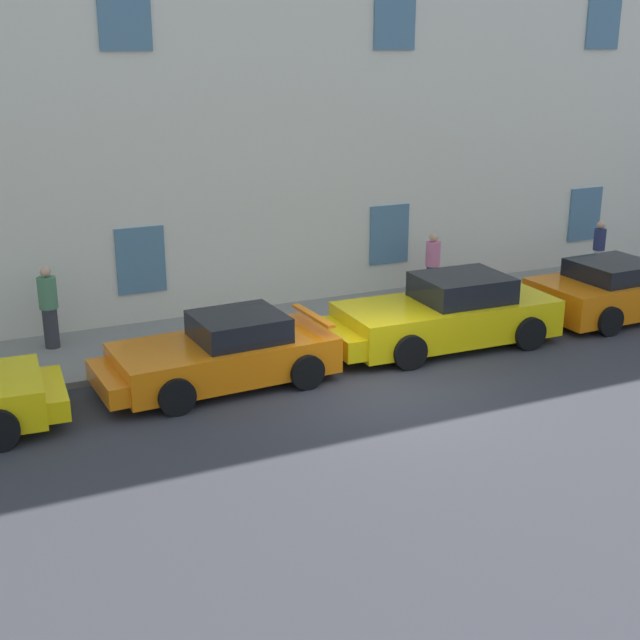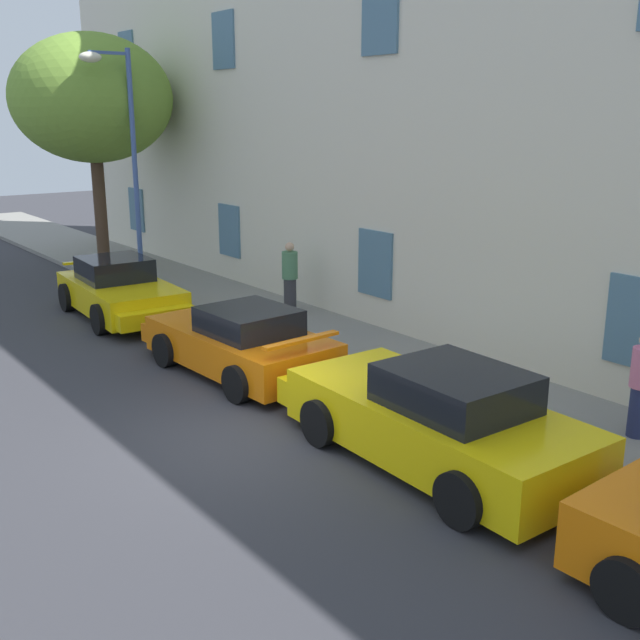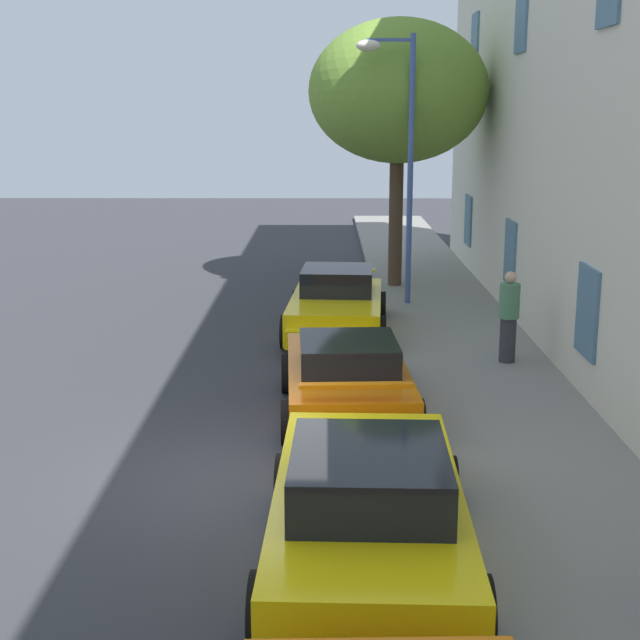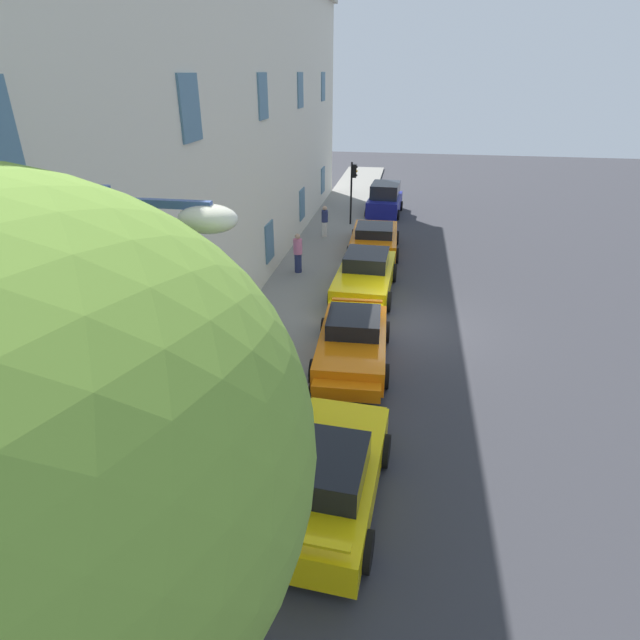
# 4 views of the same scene
# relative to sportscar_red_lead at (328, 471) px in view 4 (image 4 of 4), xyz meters

# --- Properties ---
(ground_plane) EXTENTS (80.00, 80.00, 0.00)m
(ground_plane) POSITION_rel_sportscar_red_lead_xyz_m (7.94, -1.46, -0.63)
(ground_plane) COLOR #333338
(sidewalk) EXTENTS (60.00, 3.05, 0.14)m
(sidewalk) POSITION_rel_sportscar_red_lead_xyz_m (7.94, 2.58, -0.56)
(sidewalk) COLOR gray
(sidewalk) RESTS_ON ground
(building_facade) EXTENTS (39.86, 5.30, 11.55)m
(building_facade) POSITION_rel_sportscar_red_lead_xyz_m (7.94, 6.50, 5.16)
(building_facade) COLOR beige
(building_facade) RESTS_ON ground
(sportscar_red_lead) EXTENTS (4.64, 2.37, 1.43)m
(sportscar_red_lead) POSITION_rel_sportscar_red_lead_xyz_m (0.00, 0.00, 0.00)
(sportscar_red_lead) COLOR yellow
(sportscar_red_lead) RESTS_ON ground
(sportscar_yellow_flank) EXTENTS (4.57, 2.26, 1.35)m
(sportscar_yellow_flank) POSITION_rel_sportscar_red_lead_xyz_m (5.18, 0.10, -0.03)
(sportscar_yellow_flank) COLOR orange
(sportscar_yellow_flank) RESTS_ON ground
(sportscar_white_middle) EXTENTS (5.16, 2.31, 1.51)m
(sportscar_white_middle) POSITION_rel_sportscar_red_lead_xyz_m (10.23, 0.23, 0.03)
(sportscar_white_middle) COLOR yellow
(sportscar_white_middle) RESTS_ON ground
(sportscar_tail_end) EXTENTS (4.79, 2.37, 1.36)m
(sportscar_tail_end) POSITION_rel_sportscar_red_lead_xyz_m (15.50, 0.24, -0.03)
(sportscar_tail_end) COLOR orange
(sportscar_tail_end) RESTS_ON ground
(hatchback_parked) EXTENTS (3.76, 2.10, 1.80)m
(hatchback_parked) POSITION_rel_sportscar_red_lead_xyz_m (22.48, 0.16, 0.18)
(hatchback_parked) COLOR navy
(hatchback_parked) RESTS_ON ground
(traffic_light) EXTENTS (0.22, 0.36, 3.26)m
(traffic_light) POSITION_rel_sportscar_red_lead_xyz_m (19.50, 1.75, 1.74)
(traffic_light) COLOR black
(traffic_light) RESTS_ON sidewalk
(street_lamp) EXTENTS (0.44, 1.42, 6.46)m
(street_lamp) POSITION_rel_sportscar_red_lead_xyz_m (-2.85, 1.42, 3.89)
(street_lamp) COLOR #3F5999
(street_lamp) RESTS_ON sidewalk
(pedestrian_admiring) EXTENTS (0.44, 0.44, 1.55)m
(pedestrian_admiring) POSITION_rel_sportscar_red_lead_xyz_m (16.97, 2.83, 0.31)
(pedestrian_admiring) COLOR silver
(pedestrian_admiring) RESTS_ON sidewalk
(pedestrian_strolling) EXTENTS (0.47, 0.47, 1.75)m
(pedestrian_strolling) POSITION_rel_sportscar_red_lead_xyz_m (2.58, 3.24, 0.40)
(pedestrian_strolling) COLOR #333338
(pedestrian_strolling) RESTS_ON sidewalk
(pedestrian_bystander) EXTENTS (0.46, 0.46, 1.63)m
(pedestrian_bystander) POSITION_rel_sportscar_red_lead_xyz_m (11.84, 3.10, 0.34)
(pedestrian_bystander) COLOR navy
(pedestrian_bystander) RESTS_ON sidewalk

